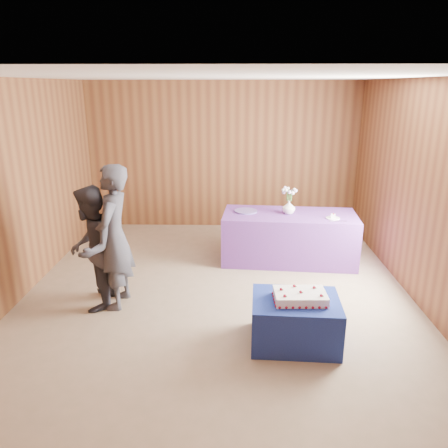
{
  "coord_description": "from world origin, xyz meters",
  "views": [
    {
      "loc": [
        0.2,
        -5.1,
        2.61
      ],
      "look_at": [
        0.09,
        0.1,
        0.95
      ],
      "focal_mm": 35.0,
      "sensor_mm": 36.0,
      "label": 1
    }
  ],
  "objects_px": {
    "vase": "(289,207)",
    "sheet_cake": "(300,296)",
    "cake_table": "(295,321)",
    "serving_table": "(289,237)",
    "guest_left": "(114,238)",
    "guest_right": "(92,249)"
  },
  "relations": [
    {
      "from": "vase",
      "to": "sheet_cake",
      "type": "bearing_deg",
      "value": -93.64
    },
    {
      "from": "cake_table",
      "to": "serving_table",
      "type": "height_order",
      "value": "serving_table"
    },
    {
      "from": "sheet_cake",
      "to": "vase",
      "type": "distance_m",
      "value": 2.35
    },
    {
      "from": "cake_table",
      "to": "sheet_cake",
      "type": "distance_m",
      "value": 0.3
    },
    {
      "from": "cake_table",
      "to": "vase",
      "type": "height_order",
      "value": "vase"
    },
    {
      "from": "vase",
      "to": "guest_left",
      "type": "distance_m",
      "value": 2.71
    },
    {
      "from": "sheet_cake",
      "to": "guest_left",
      "type": "relative_size",
      "value": 0.32
    },
    {
      "from": "serving_table",
      "to": "vase",
      "type": "bearing_deg",
      "value": 142.04
    },
    {
      "from": "serving_table",
      "to": "guest_right",
      "type": "relative_size",
      "value": 1.32
    },
    {
      "from": "guest_right",
      "to": "sheet_cake",
      "type": "bearing_deg",
      "value": 69.08
    },
    {
      "from": "serving_table",
      "to": "guest_left",
      "type": "xyz_separation_m",
      "value": [
        -2.28,
        -1.49,
        0.5
      ]
    },
    {
      "from": "serving_table",
      "to": "guest_right",
      "type": "bearing_deg",
      "value": -144.24
    },
    {
      "from": "vase",
      "to": "cake_table",
      "type": "bearing_deg",
      "value": -94.52
    },
    {
      "from": "guest_left",
      "to": "guest_right",
      "type": "relative_size",
      "value": 1.16
    },
    {
      "from": "serving_table",
      "to": "vase",
      "type": "xyz_separation_m",
      "value": [
        -0.02,
        0.02,
        0.48
      ]
    },
    {
      "from": "serving_table",
      "to": "sheet_cake",
      "type": "distance_m",
      "value": 2.32
    },
    {
      "from": "cake_table",
      "to": "guest_right",
      "type": "relative_size",
      "value": 0.6
    },
    {
      "from": "cake_table",
      "to": "vase",
      "type": "distance_m",
      "value": 2.39
    },
    {
      "from": "cake_table",
      "to": "serving_table",
      "type": "distance_m",
      "value": 2.3
    },
    {
      "from": "sheet_cake",
      "to": "guest_right",
      "type": "relative_size",
      "value": 0.37
    },
    {
      "from": "cake_table",
      "to": "sheet_cake",
      "type": "bearing_deg",
      "value": -26.1
    },
    {
      "from": "guest_left",
      "to": "sheet_cake",
      "type": "bearing_deg",
      "value": 71.07
    }
  ]
}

